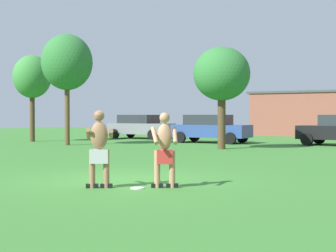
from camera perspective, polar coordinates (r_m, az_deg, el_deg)
ground_plane at (r=12.37m, az=-5.00°, el=-6.03°), size 80.00×80.00×0.00m
player_with_cap at (r=11.01m, az=-7.70°, el=-2.14°), size 0.83×0.77×1.68m
player_in_red at (r=10.95m, az=-0.38°, el=-2.54°), size 0.75×0.69×1.62m
frisbee at (r=10.91m, az=-3.44°, el=-6.94°), size 0.29×0.29×0.03m
car_blue_near_post at (r=28.76m, az=4.78°, el=-0.24°), size 4.32×2.06×1.58m
car_gray_mid_lot at (r=33.82m, az=-3.11°, el=-0.02°), size 4.37×2.16×1.58m
outbuilding_behind_lot at (r=39.89m, az=17.50°, el=1.34°), size 11.22×4.67×3.34m
tree_left_field at (r=31.13m, az=-14.96°, el=5.28°), size 2.24×2.24×5.09m
tree_right_field at (r=27.10m, az=-11.23°, el=6.97°), size 2.65×2.65×5.76m
tree_behind_players at (r=23.63m, az=6.02°, el=5.73°), size 2.61×2.61×4.70m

